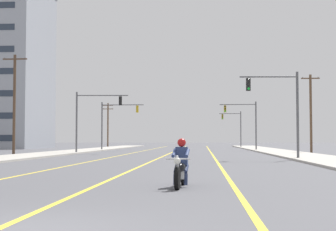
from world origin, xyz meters
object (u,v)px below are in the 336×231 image
traffic_signal_near_right (281,102)px  utility_pole_left_near (14,102)px  traffic_signal_mid_right (245,118)px  utility_pole_left_far (108,123)px  utility_pole_right_far (311,112)px  traffic_signal_mid_left (114,118)px  traffic_signal_near_left (92,113)px  traffic_signal_far_right (235,124)px  motorcycle_with_rider (181,167)px

traffic_signal_near_right → utility_pole_left_near: 25.22m
traffic_signal_mid_right → traffic_signal_near_right: bearing=-89.9°
utility_pole_left_far → utility_pole_left_near: bearing=-90.6°
traffic_signal_mid_right → utility_pole_right_far: (6.03, -9.89, 0.26)m
traffic_signal_mid_right → utility_pole_left_near: bearing=-142.0°
traffic_signal_mid_left → utility_pole_left_far: utility_pole_left_far is taller
traffic_signal_near_left → traffic_signal_mid_left: size_ratio=1.00×
traffic_signal_far_right → utility_pole_left_far: utility_pole_left_far is taller
motorcycle_with_rider → traffic_signal_far_right: bearing=85.0°
traffic_signal_near_right → utility_pole_left_near: utility_pole_left_near is taller
traffic_signal_far_right → utility_pole_left_near: size_ratio=0.66×
traffic_signal_near_left → utility_pole_left_near: utility_pole_left_near is taller
motorcycle_with_rider → traffic_signal_near_left: traffic_signal_near_left is taller
traffic_signal_far_right → traffic_signal_mid_left: bearing=-126.6°
traffic_signal_mid_left → utility_pole_left_near: utility_pole_left_near is taller
motorcycle_with_rider → utility_pole_right_far: size_ratio=0.26×
traffic_signal_near_right → traffic_signal_mid_left: (-16.84, 27.73, 0.08)m
traffic_signal_mid_left → utility_pole_right_far: utility_pole_right_far is taller
utility_pole_right_far → utility_pole_left_far: 46.00m
traffic_signal_mid_left → traffic_signal_far_right: same height
traffic_signal_mid_right → traffic_signal_mid_left: bearing=-179.1°
motorcycle_with_rider → utility_pole_left_near: utility_pole_left_near is taller
traffic_signal_far_right → utility_pole_left_far: bearing=171.0°
traffic_signal_near_left → utility_pole_right_far: (22.62, 4.19, 0.22)m
utility_pole_right_far → utility_pole_left_far: bearing=128.5°
traffic_signal_mid_left → utility_pole_left_near: (-6.31, -17.75, 0.78)m
traffic_signal_mid_left → utility_pole_right_far: bearing=-22.9°
utility_pole_left_far → traffic_signal_near_left: bearing=-81.5°
traffic_signal_mid_left → traffic_signal_far_right: (16.89, 22.77, -0.11)m
motorcycle_with_rider → traffic_signal_mid_left: bearing=102.4°
traffic_signal_mid_right → utility_pole_left_near: 29.29m
traffic_signal_mid_right → utility_pole_left_near: utility_pole_left_near is taller
traffic_signal_near_left → utility_pole_left_near: (-6.49, -3.94, 0.80)m
utility_pole_right_far → traffic_signal_far_right: bearing=100.3°
traffic_signal_far_right → traffic_signal_near_right: bearing=-90.1°
traffic_signal_near_right → utility_pole_right_far: utility_pole_right_far is taller
traffic_signal_mid_left → utility_pole_left_far: 27.00m
motorcycle_with_rider → traffic_signal_mid_left: size_ratio=0.35×
motorcycle_with_rider → utility_pole_left_near: bearing=119.1°
traffic_signal_near_right → motorcycle_with_rider: bearing=-106.9°
traffic_signal_mid_left → utility_pole_left_far: size_ratio=0.77×
traffic_signal_mid_right → utility_pole_right_far: 11.59m
traffic_signal_mid_left → utility_pole_left_near: size_ratio=0.66×
motorcycle_with_rider → traffic_signal_mid_right: (6.14, 48.42, 3.50)m
motorcycle_with_rider → traffic_signal_mid_right: size_ratio=0.35×
traffic_signal_mid_left → traffic_signal_near_left: bearing=-89.3°
traffic_signal_mid_left → traffic_signal_far_right: size_ratio=1.00×
utility_pole_left_near → motorcycle_with_rider: bearing=-60.9°
motorcycle_with_rider → utility_pole_right_far: 40.58m
utility_pole_right_far → utility_pole_left_far: size_ratio=1.04×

